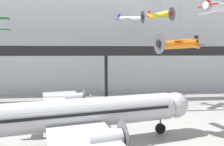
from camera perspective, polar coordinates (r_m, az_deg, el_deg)
name	(u,v)px	position (r m, az deg, el deg)	size (l,w,h in m)	color
hangar_back_wall	(103,42)	(55.68, -2.28, 8.19)	(140.00, 3.00, 25.83)	silver
mezzanine_walkway	(106,54)	(46.66, -1.46, 4.90)	(110.00, 3.20, 11.52)	black
airliner_silver_main	(64,115)	(24.52, -12.40, -10.79)	(31.42, 36.18, 9.80)	#B7BABF
suspended_plane_silver_racer	(223,8)	(40.52, 27.10, 14.95)	(8.42, 9.86, 6.00)	silver
suspended_plane_white_twin	(131,19)	(51.38, 4.86, 13.87)	(6.62, 7.27, 4.99)	silver
suspended_plane_yellow_lowwing	(160,15)	(44.18, 12.44, 14.60)	(6.19, 5.78, 5.62)	yellow
suspended_plane_orange_highwing	(178,44)	(29.67, 16.97, 7.23)	(6.36, 7.69, 11.35)	orange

